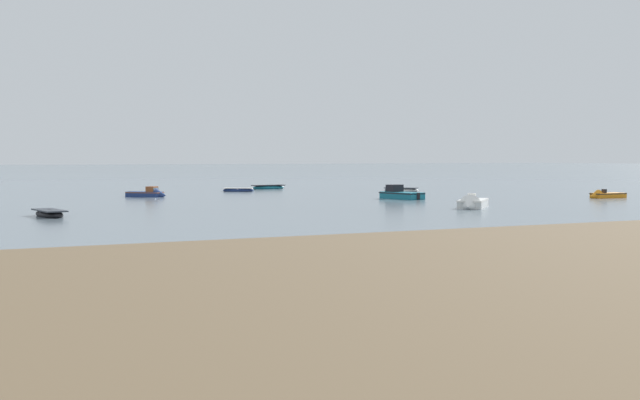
# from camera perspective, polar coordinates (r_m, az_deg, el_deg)

# --- Properties ---
(rowboat_moored_0) EXTENTS (3.93, 3.00, 0.60)m
(rowboat_moored_0) POSITION_cam_1_polar(r_m,az_deg,el_deg) (98.10, -5.76, 0.70)
(rowboat_moored_0) COLOR navy
(rowboat_moored_0) RESTS_ON ground
(motorboat_moored_0) EXTENTS (4.19, 4.00, 1.64)m
(motorboat_moored_0) POSITION_cam_1_polar(r_m,az_deg,el_deg) (86.11, -11.84, 0.38)
(motorboat_moored_0) COLOR navy
(motorboat_moored_0) RESTS_ON ground
(motorboat_moored_1) EXTENTS (4.23, 1.64, 1.42)m
(motorboat_moored_1) POSITION_cam_1_polar(r_m,az_deg,el_deg) (86.91, 19.29, 0.26)
(motorboat_moored_1) COLOR orange
(motorboat_moored_1) RESTS_ON ground
(motorboat_moored_2) EXTENTS (5.21, 5.29, 1.89)m
(motorboat_moored_2) POSITION_cam_1_polar(r_m,az_deg,el_deg) (66.93, 10.60, -0.35)
(motorboat_moored_2) COLOR white
(motorboat_moored_2) RESTS_ON ground
(rowboat_moored_1) EXTENTS (4.72, 2.03, 0.72)m
(rowboat_moored_1) POSITION_cam_1_polar(r_m,az_deg,el_deg) (105.45, -3.65, 0.89)
(rowboat_moored_1) COLOR #197084
(rowboat_moored_1) RESTS_ON ground
(rowboat_moored_2) EXTENTS (2.14, 4.46, 0.68)m
(rowboat_moored_2) POSITION_cam_1_polar(r_m,az_deg,el_deg) (59.69, -18.48, -0.93)
(rowboat_moored_2) COLOR black
(rowboat_moored_2) RESTS_ON ground
(rowboat_moored_3) EXTENTS (3.98, 4.11, 0.67)m
(rowboat_moored_3) POSITION_cam_1_polar(r_m,az_deg,el_deg) (97.75, 5.72, 0.70)
(rowboat_moored_3) COLOR white
(rowboat_moored_3) RESTS_ON ground
(motorboat_moored_3) EXTENTS (2.87, 5.69, 2.07)m
(motorboat_moored_3) POSITION_cam_1_polar(r_m,az_deg,el_deg) (81.33, 5.38, 0.32)
(motorboat_moored_3) COLOR #197084
(motorboat_moored_3) RESTS_ON ground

